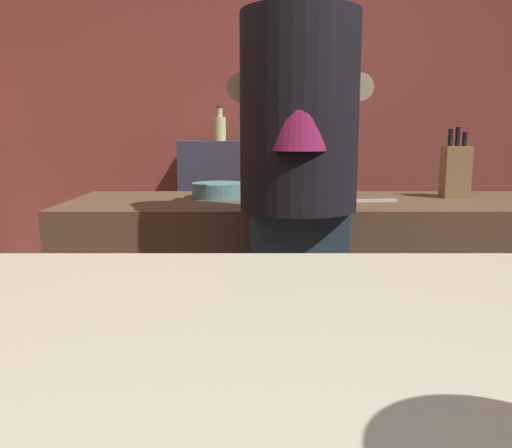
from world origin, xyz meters
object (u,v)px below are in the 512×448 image
(knife_block, at_px, (453,171))
(bottle_hot_sauce, at_px, (218,127))
(bartender, at_px, (296,192))
(bottle_soy, at_px, (311,124))
(chefs_knife, at_px, (363,201))
(mixing_bowl, at_px, (216,190))

(knife_block, distance_m, bottle_hot_sauce, 1.42)
(bartender, xyz_separation_m, bottle_soy, (0.21, 1.57, 0.21))
(bottle_hot_sauce, bearing_deg, bottle_soy, 2.78)
(knife_block, xyz_separation_m, bottle_hot_sauce, (-0.99, 1.01, 0.17))
(bartender, relative_size, chefs_knife, 7.19)
(chefs_knife, xyz_separation_m, bottle_soy, (-0.07, 1.16, 0.29))
(mixing_bowl, xyz_separation_m, bottle_soy, (0.48, 1.03, 0.27))
(bottle_soy, relative_size, bottle_hot_sauce, 1.21)
(knife_block, relative_size, bottle_soy, 1.14)
(bottle_soy, bearing_deg, chefs_knife, -86.35)
(mixing_bowl, xyz_separation_m, bottle_hot_sauce, (-0.06, 1.01, 0.25))
(bartender, xyz_separation_m, knife_block, (0.66, 0.54, 0.02))
(chefs_knife, bearing_deg, bottle_hot_sauce, 112.11)
(bottle_soy, height_order, bottle_hot_sauce, bottle_soy)
(mixing_bowl, relative_size, bottle_soy, 0.87)
(bottle_soy, xyz_separation_m, bottle_hot_sauce, (-0.54, -0.03, -0.02))
(chefs_knife, height_order, bottle_soy, bottle_soy)
(bartender, relative_size, knife_block, 6.31)
(knife_block, bearing_deg, bottle_soy, 113.64)
(chefs_knife, relative_size, bottle_hot_sauce, 1.21)
(bottle_hot_sauce, bearing_deg, mixing_bowl, -86.67)
(bartender, height_order, knife_block, bartender)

